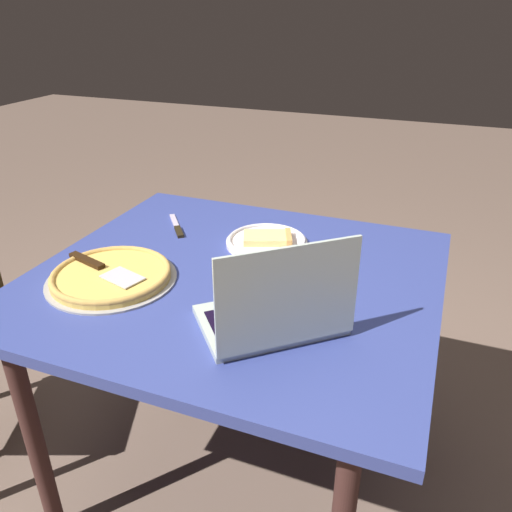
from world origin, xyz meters
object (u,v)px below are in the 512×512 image
(dining_table, at_px, (236,298))
(pizza_plate, at_px, (267,241))
(pizza_tray, at_px, (111,275))
(table_knife, at_px, (177,228))
(laptop, at_px, (275,312))

(dining_table, height_order, pizza_plate, pizza_plate)
(pizza_tray, bearing_deg, pizza_plate, -131.00)
(table_knife, bearing_deg, pizza_plate, 178.60)
(pizza_plate, xyz_separation_m, table_knife, (0.33, -0.01, -0.01))
(dining_table, xyz_separation_m, table_knife, (0.31, -0.22, 0.08))
(pizza_plate, height_order, table_knife, pizza_plate)
(laptop, height_order, pizza_tray, laptop)
(dining_table, height_order, pizza_tray, pizza_tray)
(pizza_tray, xyz_separation_m, table_knife, (0.01, -0.38, -0.01))
(table_knife, bearing_deg, pizza_tray, 90.81)
(dining_table, xyz_separation_m, laptop, (-0.20, 0.23, 0.14))
(pizza_tray, bearing_deg, table_knife, -89.19)
(laptop, bearing_deg, pizza_tray, -7.76)
(pizza_plate, height_order, pizza_tray, pizza_plate)
(laptop, relative_size, table_knife, 2.27)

